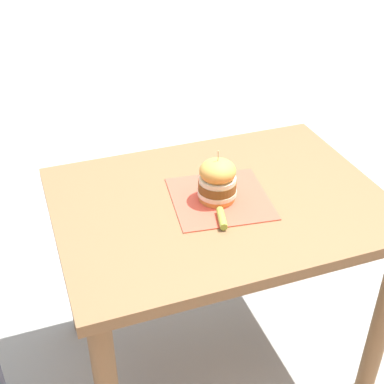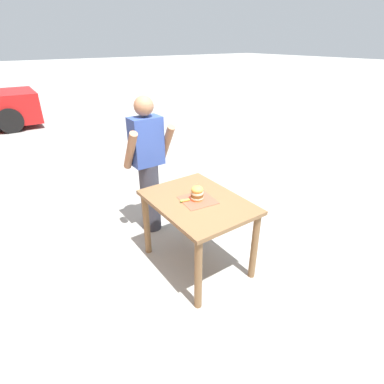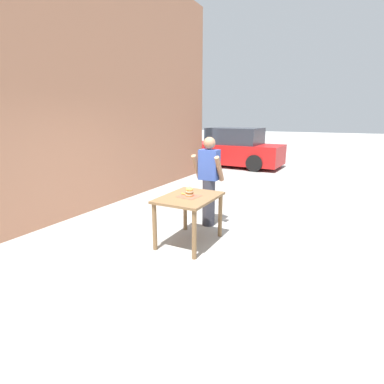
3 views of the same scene
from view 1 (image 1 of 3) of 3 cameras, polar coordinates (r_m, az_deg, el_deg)
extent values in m
plane|color=#9E9E99|center=(2.34, 2.41, -17.08)|extent=(80.00, 80.00, 0.00)
cube|color=brown|center=(1.81, 2.98, -1.25)|extent=(0.82, 1.10, 0.04)
cylinder|color=brown|center=(2.06, 19.59, -12.91)|extent=(0.07, 0.07, 0.76)
cylinder|color=brown|center=(2.48, 10.20, -2.30)|extent=(0.07, 0.07, 0.76)
cylinder|color=brown|center=(2.23, -12.67, -7.29)|extent=(0.07, 0.07, 0.76)
cube|color=#D64C38|center=(1.80, 3.09, -0.63)|extent=(0.36, 0.36, 0.00)
cylinder|color=gold|center=(1.79, 2.66, -0.41)|extent=(0.12, 0.12, 0.02)
cylinder|color=beige|center=(1.78, 2.67, 0.07)|extent=(0.13, 0.13, 0.02)
cylinder|color=brown|center=(1.77, 2.69, 0.73)|extent=(0.13, 0.13, 0.03)
cylinder|color=beige|center=(1.75, 2.71, 1.39)|extent=(0.12, 0.12, 0.02)
ellipsoid|color=gold|center=(1.74, 2.74, 2.27)|extent=(0.12, 0.12, 0.08)
cylinder|color=#D1B77F|center=(1.71, 2.78, 3.63)|extent=(0.00, 0.00, 0.05)
cylinder|color=#8EA83D|center=(1.68, 3.19, -2.82)|extent=(0.10, 0.05, 0.02)
camera|label=2|loc=(2.74, 81.54, 16.13)|focal=28.00mm
camera|label=3|loc=(5.90, 38.73, 29.76)|focal=28.00mm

